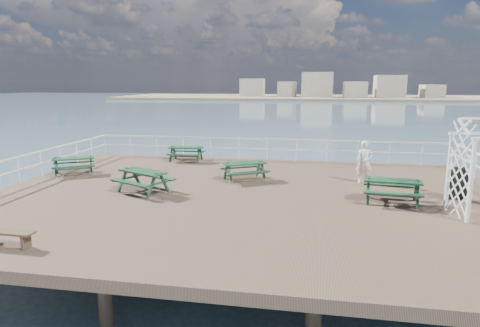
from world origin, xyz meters
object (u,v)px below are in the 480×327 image
(picnic_table_b, at_px, (186,151))
(person, at_px, (364,162))
(picnic_table_d, at_px, (143,177))
(picnic_table_e, at_px, (392,186))
(flat_bench_far, at_px, (6,235))
(picnic_table_a, at_px, (74,162))
(picnic_table_c, at_px, (244,167))

(picnic_table_b, bearing_deg, person, -21.98)
(picnic_table_d, distance_m, person, 8.43)
(picnic_table_e, distance_m, flat_bench_far, 11.23)
(picnic_table_a, bearing_deg, picnic_table_d, -58.84)
(flat_bench_far, bearing_deg, picnic_table_a, 112.50)
(picnic_table_a, bearing_deg, picnic_table_b, 15.58)
(picnic_table_c, xyz_separation_m, flat_bench_far, (-4.42, -8.01, -0.22))
(picnic_table_d, relative_size, person, 1.38)
(picnic_table_c, xyz_separation_m, person, (4.68, 0.35, 0.31))
(picnic_table_a, distance_m, picnic_table_b, 5.38)
(picnic_table_e, xyz_separation_m, person, (-0.62, 2.73, 0.27))
(picnic_table_a, relative_size, picnic_table_e, 1.10)
(picnic_table_a, distance_m, person, 12.06)
(picnic_table_a, relative_size, flat_bench_far, 1.49)
(picnic_table_a, distance_m, picnic_table_c, 7.37)
(picnic_table_e, bearing_deg, picnic_table_c, 161.71)
(person, bearing_deg, picnic_table_c, -175.50)
(picnic_table_d, xyz_separation_m, picnic_table_e, (8.53, 0.17, -0.01))
(picnic_table_c, height_order, flat_bench_far, picnic_table_c)
(person, bearing_deg, flat_bench_far, -137.22)
(picnic_table_c, xyz_separation_m, picnic_table_e, (5.29, -2.38, 0.03))
(picnic_table_d, distance_m, flat_bench_far, 5.60)
(flat_bench_far, relative_size, person, 0.86)
(picnic_table_e, relative_size, flat_bench_far, 1.36)
(picnic_table_b, xyz_separation_m, flat_bench_far, (-0.86, -11.60, -0.21))
(picnic_table_e, xyz_separation_m, flat_bench_far, (-9.72, -5.63, -0.26))
(picnic_table_c, distance_m, picnic_table_d, 4.12)
(picnic_table_c, distance_m, flat_bench_far, 9.15)
(picnic_table_e, bearing_deg, picnic_table_b, 151.90)
(picnic_table_c, relative_size, picnic_table_e, 1.10)
(picnic_table_a, xyz_separation_m, picnic_table_b, (3.81, 3.80, -0.01))
(picnic_table_c, distance_m, picnic_table_e, 5.80)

